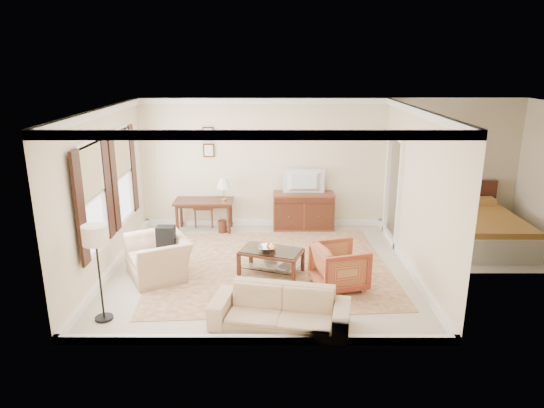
{
  "coord_description": "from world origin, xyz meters",
  "views": [
    {
      "loc": [
        0.22,
        -8.21,
        3.69
      ],
      "look_at": [
        0.2,
        0.3,
        1.15
      ],
      "focal_mm": 32.0,
      "sensor_mm": 36.0,
      "label": 1
    }
  ],
  "objects_px": {
    "sideboard": "(303,211)",
    "tv": "(304,174)",
    "sofa": "(280,303)",
    "club_armchair": "(158,251)",
    "coffee_table": "(271,255)",
    "striped_armchair": "(339,264)",
    "writing_desk": "(204,205)"
  },
  "relations": [
    {
      "from": "sofa",
      "to": "club_armchair",
      "type": "bearing_deg",
      "value": 152.15
    },
    {
      "from": "writing_desk",
      "to": "club_armchair",
      "type": "distance_m",
      "value": 2.46
    },
    {
      "from": "striped_armchair",
      "to": "sofa",
      "type": "relative_size",
      "value": 0.43
    },
    {
      "from": "sideboard",
      "to": "striped_armchair",
      "type": "bearing_deg",
      "value": -81.84
    },
    {
      "from": "club_armchair",
      "to": "coffee_table",
      "type": "bearing_deg",
      "value": 65.54
    },
    {
      "from": "tv",
      "to": "sofa",
      "type": "bearing_deg",
      "value": 82.22
    },
    {
      "from": "writing_desk",
      "to": "tv",
      "type": "height_order",
      "value": "tv"
    },
    {
      "from": "writing_desk",
      "to": "sofa",
      "type": "height_order",
      "value": "sofa"
    },
    {
      "from": "sideboard",
      "to": "club_armchair",
      "type": "height_order",
      "value": "club_armchair"
    },
    {
      "from": "coffee_table",
      "to": "tv",
      "type": "bearing_deg",
      "value": 73.41
    },
    {
      "from": "striped_armchair",
      "to": "sofa",
      "type": "bearing_deg",
      "value": 126.24
    },
    {
      "from": "writing_desk",
      "to": "tv",
      "type": "relative_size",
      "value": 1.47
    },
    {
      "from": "tv",
      "to": "sofa",
      "type": "xyz_separation_m",
      "value": [
        -0.58,
        -4.23,
        -0.89
      ]
    },
    {
      "from": "sideboard",
      "to": "tv",
      "type": "distance_m",
      "value": 0.86
    },
    {
      "from": "writing_desk",
      "to": "club_armchair",
      "type": "xyz_separation_m",
      "value": [
        -0.48,
        -2.41,
        -0.11
      ]
    },
    {
      "from": "coffee_table",
      "to": "striped_armchair",
      "type": "height_order",
      "value": "striped_armchair"
    },
    {
      "from": "writing_desk",
      "to": "coffee_table",
      "type": "xyz_separation_m",
      "value": [
        1.5,
        -2.29,
        -0.25
      ]
    },
    {
      "from": "writing_desk",
      "to": "striped_armchair",
      "type": "height_order",
      "value": "striped_armchair"
    },
    {
      "from": "coffee_table",
      "to": "club_armchair",
      "type": "relative_size",
      "value": 1.1
    },
    {
      "from": "coffee_table",
      "to": "club_armchair",
      "type": "distance_m",
      "value": 1.99
    },
    {
      "from": "sideboard",
      "to": "coffee_table",
      "type": "relative_size",
      "value": 1.11
    },
    {
      "from": "tv",
      "to": "striped_armchair",
      "type": "height_order",
      "value": "tv"
    },
    {
      "from": "sideboard",
      "to": "club_armchair",
      "type": "xyz_separation_m",
      "value": [
        -2.69,
        -2.54,
        0.07
      ]
    },
    {
      "from": "coffee_table",
      "to": "striped_armchair",
      "type": "distance_m",
      "value": 1.27
    },
    {
      "from": "striped_armchair",
      "to": "club_armchair",
      "type": "bearing_deg",
      "value": 66.57
    },
    {
      "from": "writing_desk",
      "to": "sofa",
      "type": "distance_m",
      "value": 4.43
    },
    {
      "from": "writing_desk",
      "to": "coffee_table",
      "type": "relative_size",
      "value": 1.06
    },
    {
      "from": "coffee_table",
      "to": "club_armchair",
      "type": "height_order",
      "value": "club_armchair"
    },
    {
      "from": "striped_armchair",
      "to": "writing_desk",
      "type": "bearing_deg",
      "value": 27.38
    },
    {
      "from": "sideboard",
      "to": "sofa",
      "type": "xyz_separation_m",
      "value": [
        -0.58,
        -4.25,
        -0.03
      ]
    },
    {
      "from": "tv",
      "to": "coffee_table",
      "type": "distance_m",
      "value": 2.67
    },
    {
      "from": "coffee_table",
      "to": "sideboard",
      "type": "bearing_deg",
      "value": 73.54
    }
  ]
}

